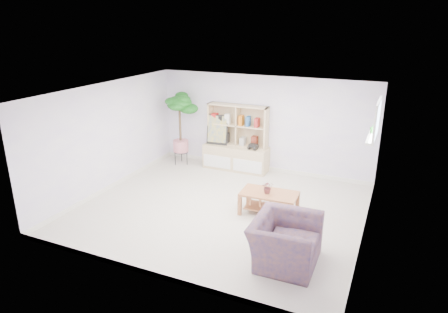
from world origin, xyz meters
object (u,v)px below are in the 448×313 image
at_px(floor_tree, 180,129).
at_px(armchair, 285,238).
at_px(storage_unit, 236,138).
at_px(coffee_table, 269,203).

bearing_deg(floor_tree, armchair, -41.20).
height_order(storage_unit, coffee_table, storage_unit).
bearing_deg(armchair, coffee_table, 25.66).
height_order(storage_unit, floor_tree, floor_tree).
bearing_deg(coffee_table, floor_tree, 146.86).
bearing_deg(floor_tree, storage_unit, 8.41).
height_order(coffee_table, armchair, armchair).
height_order(storage_unit, armchair, storage_unit).
bearing_deg(armchair, floor_tree, 47.82).
distance_m(storage_unit, floor_tree, 1.51).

